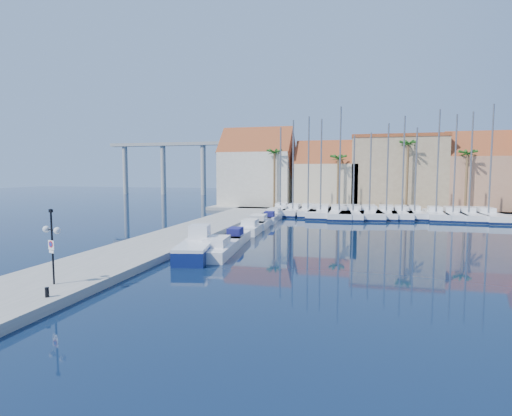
{
  "coord_description": "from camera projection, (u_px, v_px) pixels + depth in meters",
  "views": [
    {
      "loc": [
        6.76,
        -20.72,
        6.13
      ],
      "look_at": [
        -1.84,
        13.42,
        3.0
      ],
      "focal_mm": 28.0,
      "sensor_mm": 36.0,
      "label": 1
    }
  ],
  "objects": [
    {
      "name": "sailboat_4",
      "position": [
        339.0,
        213.0,
        55.01
      ],
      "size": [
        3.66,
        11.7,
        14.9
      ],
      "rotation": [
        0.0,
        0.0,
        0.05
      ],
      "color": "white",
      "rests_on": "ground"
    },
    {
      "name": "palm_3",
      "position": [
        468.0,
        155.0,
        56.66
      ],
      "size": [
        2.6,
        2.6,
        9.65
      ],
      "color": "brown",
      "rests_on": "shore_north"
    },
    {
      "name": "sailboat_0",
      "position": [
        281.0,
        210.0,
        58.77
      ],
      "size": [
        2.7,
        8.86,
        12.61
      ],
      "rotation": [
        0.0,
        0.0,
        0.04
      ],
      "color": "white",
      "rests_on": "ground"
    },
    {
      "name": "palm_2",
      "position": [
        408.0,
        146.0,
        58.48
      ],
      "size": [
        2.6,
        2.6,
        11.15
      ],
      "color": "brown",
      "rests_on": "shore_north"
    },
    {
      "name": "building_2",
      "position": [
        396.0,
        172.0,
        64.85
      ],
      "size": [
        14.2,
        10.2,
        11.5
      ],
      "color": "#9F8262",
      "rests_on": "shore_north"
    },
    {
      "name": "sailboat_5",
      "position": [
        353.0,
        213.0,
        54.86
      ],
      "size": [
        3.56,
        11.9,
        11.09
      ],
      "rotation": [
        0.0,
        0.0,
        -0.04
      ],
      "color": "white",
      "rests_on": "ground"
    },
    {
      "name": "fishing_boat",
      "position": [
        197.0,
        247.0,
        28.88
      ],
      "size": [
        3.33,
        6.67,
        2.23
      ],
      "rotation": [
        0.0,
        0.0,
        0.2
      ],
      "color": "#0E1A52",
      "rests_on": "ground"
    },
    {
      "name": "sailboat_8",
      "position": [
        402.0,
        213.0,
        54.26
      ],
      "size": [
        3.39,
        10.34,
        13.6
      ],
      "rotation": [
        0.0,
        0.0,
        -0.07
      ],
      "color": "white",
      "rests_on": "ground"
    },
    {
      "name": "sailboat_9",
      "position": [
        414.0,
        213.0,
        54.27
      ],
      "size": [
        2.46,
        8.97,
        12.08
      ],
      "rotation": [
        0.0,
        0.0,
        0.01
      ],
      "color": "white",
      "rests_on": "ground"
    },
    {
      "name": "sailboat_11",
      "position": [
        452.0,
        215.0,
        52.37
      ],
      "size": [
        3.04,
        9.35,
        13.55
      ],
      "rotation": [
        0.0,
        0.0,
        -0.07
      ],
      "color": "white",
      "rests_on": "ground"
    },
    {
      "name": "sailboat_1",
      "position": [
        293.0,
        211.0,
        57.61
      ],
      "size": [
        2.65,
        8.5,
        13.48
      ],
      "rotation": [
        0.0,
        0.0,
        -0.05
      ],
      "color": "white",
      "rests_on": "ground"
    },
    {
      "name": "motorboat_west_2",
      "position": [
        251.0,
        227.0,
        40.95
      ],
      "size": [
        2.29,
        6.33,
        1.4
      ],
      "rotation": [
        0.0,
        0.0,
        0.05
      ],
      "color": "white",
      "rests_on": "ground"
    },
    {
      "name": "viaduct",
      "position": [
        186.0,
        158.0,
        110.0
      ],
      "size": [
        48.0,
        2.2,
        14.45
      ],
      "color": "#9E9E99",
      "rests_on": "ground"
    },
    {
      "name": "lamp_post",
      "position": [
        52.0,
        235.0,
        19.95
      ],
      "size": [
        1.26,
        0.64,
        3.83
      ],
      "rotation": [
        0.0,
        0.0,
        -0.31
      ],
      "color": "black",
      "rests_on": "quay_west"
    },
    {
      "name": "sailboat_3",
      "position": [
        321.0,
        212.0,
        56.16
      ],
      "size": [
        3.08,
        11.28,
        13.44
      ],
      "rotation": [
        0.0,
        0.0,
        -0.01
      ],
      "color": "white",
      "rests_on": "ground"
    },
    {
      "name": "building_3",
      "position": [
        479.0,
        174.0,
        61.0
      ],
      "size": [
        10.3,
        8.0,
        12.0
      ],
      "color": "tan",
      "rests_on": "shore_north"
    },
    {
      "name": "motorboat_west_4",
      "position": [
        270.0,
        218.0,
        49.21
      ],
      "size": [
        1.99,
        5.2,
        1.4
      ],
      "rotation": [
        0.0,
        0.0,
        0.07
      ],
      "color": "white",
      "rests_on": "ground"
    },
    {
      "name": "bollard",
      "position": [
        47.0,
        292.0,
        18.06
      ],
      "size": [
        0.18,
        0.18,
        0.45
      ],
      "primitive_type": "cylinder",
      "color": "black",
      "rests_on": "quay_west"
    },
    {
      "name": "motorboat_west_1",
      "position": [
        236.0,
        237.0,
        34.79
      ],
      "size": [
        2.0,
        5.15,
        1.4
      ],
      "rotation": [
        0.0,
        0.0,
        0.08
      ],
      "color": "white",
      "rests_on": "ground"
    },
    {
      "name": "building_0",
      "position": [
        258.0,
        170.0,
        69.45
      ],
      "size": [
        12.3,
        9.0,
        13.5
      ],
      "color": "beige",
      "rests_on": "shore_north"
    },
    {
      "name": "sailboat_2",
      "position": [
        308.0,
        211.0,
        57.52
      ],
      "size": [
        3.29,
        9.88,
        13.98
      ],
      "rotation": [
        0.0,
        0.0,
        0.08
      ],
      "color": "white",
      "rests_on": "ground"
    },
    {
      "name": "motorboat_west_6",
      "position": [
        283.0,
        211.0,
        58.87
      ],
      "size": [
        2.38,
        7.34,
        1.4
      ],
      "rotation": [
        0.0,
        0.0,
        -0.0
      ],
      "color": "white",
      "rests_on": "ground"
    },
    {
      "name": "palm_0",
      "position": [
        274.0,
        154.0,
        63.43
      ],
      "size": [
        2.6,
        2.6,
        10.15
      ],
      "color": "brown",
      "rests_on": "shore_north"
    },
    {
      "name": "sailboat_12",
      "position": [
        467.0,
        215.0,
        52.17
      ],
      "size": [
        2.68,
        10.0,
        13.84
      ],
      "rotation": [
        0.0,
        0.0,
        -0.0
      ],
      "color": "white",
      "rests_on": "ground"
    },
    {
      "name": "sailboat_13",
      "position": [
        487.0,
        215.0,
        51.54
      ],
      "size": [
        3.18,
        10.71,
        14.69
      ],
      "rotation": [
        0.0,
        0.0,
        0.04
      ],
      "color": "white",
      "rests_on": "ground"
    },
    {
      "name": "palm_1",
      "position": [
        338.0,
        159.0,
        61.08
      ],
      "size": [
        2.6,
        2.6,
        9.15
      ],
      "color": "brown",
      "rests_on": "shore_north"
    },
    {
      "name": "motorboat_west_0",
      "position": [
        219.0,
        248.0,
        29.97
      ],
      "size": [
        2.87,
        7.21,
        1.4
      ],
      "rotation": [
        0.0,
        0.0,
        0.09
      ],
      "color": "white",
      "rests_on": "ground"
    },
    {
      "name": "building_1",
      "position": [
        327.0,
        178.0,
        66.64
      ],
      "size": [
        10.3,
        8.0,
        11.0
      ],
      "color": "beige",
      "rests_on": "shore_north"
    },
    {
      "name": "sailboat_10",
      "position": [
        435.0,
        214.0,
        52.86
      ],
      "size": [
        2.84,
        9.21,
        14.24
      ],
      "rotation": [
        0.0,
        0.0,
        -0.05
      ],
      "color": "white",
      "rests_on": "ground"
    },
    {
      "name": "motorboat_west_3",
      "position": [
        260.0,
        222.0,
        45.69
      ],
      "size": [
        2.71,
        7.24,
        1.4
      ],
      "rotation": [
        0.0,
        0.0,
        0.06
      ],
      "color": "white",
      "rests_on": "ground"
    },
    {
      "name": "motorboat_west_5",
      "position": [
        275.0,
        214.0,
        54.02
      ],
      "size": [
        2.15,
        6.37,
        1.4
      ],
      "rotation": [
        0.0,
        0.0,
        -0.02
      ],
      "color": "white",
      "rests_on": "ground"
    },
    {
      "name": "sailboat_6",
      "position": [
        369.0,
        213.0,
        54.82
      ],
      "size": [
        3.89,
        11.55,
        11.44
      ],
      "rotation": [
        0.0,
        0.0,
        0.08
      ],
      "color": "white",
      "rests_on": "ground"
    },
    {
      "name": "ground",
      "position": [
        229.0,
        283.0,
        22.2
      ],
      "size": [
        260.0,
        260.0,
        0.0
      ],
      "primitive_type": "plane",
      "color": "black",
      "rests_on": "ground"
    },
    {
      "name": "quay_west",
      "position": [
        182.0,
        235.0,
        37.41
      ],
      "size": [
        6.0,
        77.0,
        0.5
      ],
      "primitive_type": "cube",
      "color": "gray",
      "rests_on": "ground"
    },
    {
      "name": "sailboat_7",
      "position": [
        386.0,
        213.0,
        54.71
      ],
      "size": [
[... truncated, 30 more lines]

